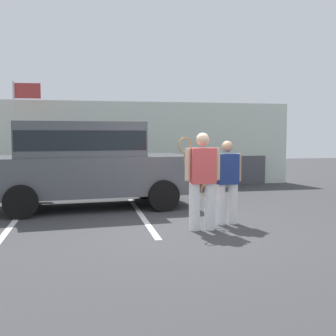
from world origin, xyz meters
TOP-DOWN VIEW (x-y plane):
  - ground_plane at (0.00, 0.00)m, footprint 40.00×40.00m
  - parking_stripe_0 at (-3.27, 1.50)m, footprint 0.12×4.40m
  - parking_stripe_1 at (-0.66, 1.50)m, footprint 0.12×4.40m
  - house_frontage at (-0.01, 6.54)m, footprint 10.62×0.40m
  - parked_suv at (-1.82, 2.67)m, footprint 4.74×2.46m
  - tennis_player_man at (0.26, -0.12)m, footprint 0.80×0.28m
  - tennis_player_woman at (0.87, 0.26)m, footprint 0.87×0.30m
  - potted_plant_by_porch at (1.81, 5.34)m, footprint 0.61×0.61m
  - potted_plant_secondary at (2.67, 5.63)m, footprint 0.64×0.64m
  - flag_pole at (-3.70, 5.57)m, footprint 0.80×0.08m

SIDE VIEW (x-z plane):
  - ground_plane at x=0.00m, z-range 0.00..0.00m
  - parking_stripe_0 at x=-3.27m, z-range 0.00..0.01m
  - parking_stripe_1 at x=-0.66m, z-range 0.00..0.01m
  - potted_plant_by_porch at x=1.81m, z-range 0.04..0.85m
  - potted_plant_secondary at x=2.67m, z-range 0.05..0.89m
  - tennis_player_woman at x=0.87m, z-range 0.03..1.67m
  - tennis_player_man at x=0.26m, z-range 0.04..1.84m
  - parked_suv at x=-1.82m, z-range 0.12..2.17m
  - house_frontage at x=-0.01m, z-range -0.09..2.76m
  - flag_pole at x=-3.70m, z-range 0.62..3.94m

